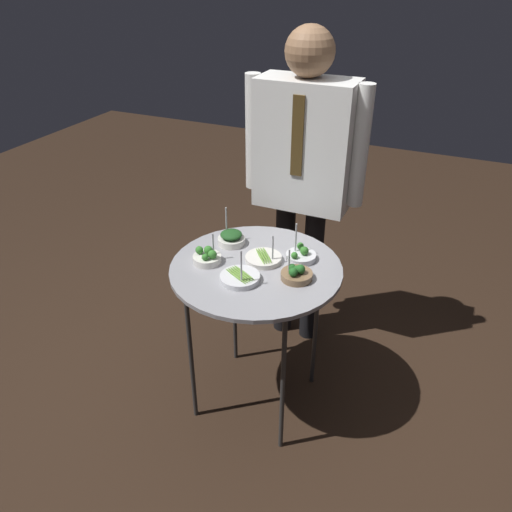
{
  "coord_description": "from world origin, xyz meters",
  "views": [
    {
      "loc": [
        0.71,
        -1.59,
        1.86
      ],
      "look_at": [
        0.0,
        0.0,
        0.81
      ],
      "focal_mm": 35.0,
      "sensor_mm": 36.0,
      "label": 1
    }
  ],
  "objects_px": {
    "bowl_asparagus_front_center": "(240,277)",
    "serving_cart": "(256,277)",
    "bowl_broccoli_front_right": "(296,274)",
    "bowl_asparagus_mid_left": "(264,258)",
    "bowl_spinach_far_rim": "(231,238)",
    "bowl_broccoli_center": "(301,255)",
    "bowl_broccoli_back_right": "(207,257)",
    "waiter_figure": "(304,161)"
  },
  "relations": [
    {
      "from": "bowl_broccoli_front_right",
      "to": "bowl_asparagus_front_center",
      "type": "distance_m",
      "value": 0.22
    },
    {
      "from": "bowl_asparagus_front_center",
      "to": "bowl_broccoli_back_right",
      "type": "xyz_separation_m",
      "value": [
        -0.18,
        0.07,
        0.01
      ]
    },
    {
      "from": "bowl_broccoli_front_right",
      "to": "bowl_asparagus_front_center",
      "type": "relative_size",
      "value": 0.79
    },
    {
      "from": "bowl_broccoli_front_right",
      "to": "waiter_figure",
      "type": "xyz_separation_m",
      "value": [
        -0.19,
        0.58,
        0.25
      ]
    },
    {
      "from": "bowl_asparagus_mid_left",
      "to": "bowl_broccoli_front_right",
      "type": "height_order",
      "value": "bowl_asparagus_mid_left"
    },
    {
      "from": "bowl_asparagus_front_center",
      "to": "waiter_figure",
      "type": "relative_size",
      "value": 0.1
    },
    {
      "from": "bowl_asparagus_front_center",
      "to": "serving_cart",
      "type": "bearing_deg",
      "value": 82.44
    },
    {
      "from": "bowl_asparagus_mid_left",
      "to": "bowl_broccoli_back_right",
      "type": "xyz_separation_m",
      "value": [
        -0.21,
        -0.1,
        0.01
      ]
    },
    {
      "from": "serving_cart",
      "to": "bowl_broccoli_front_right",
      "type": "height_order",
      "value": "bowl_broccoli_front_right"
    },
    {
      "from": "bowl_asparagus_mid_left",
      "to": "bowl_asparagus_front_center",
      "type": "xyz_separation_m",
      "value": [
        -0.03,
        -0.17,
        0.0
      ]
    },
    {
      "from": "bowl_broccoli_center",
      "to": "bowl_broccoli_front_right",
      "type": "relative_size",
      "value": 1.22
    },
    {
      "from": "bowl_asparagus_front_center",
      "to": "bowl_broccoli_back_right",
      "type": "height_order",
      "value": "bowl_asparagus_front_center"
    },
    {
      "from": "bowl_asparagus_front_center",
      "to": "bowl_broccoli_front_right",
      "type": "bearing_deg",
      "value": 26.61
    },
    {
      "from": "bowl_spinach_far_rim",
      "to": "bowl_asparagus_front_center",
      "type": "height_order",
      "value": "bowl_spinach_far_rim"
    },
    {
      "from": "bowl_asparagus_mid_left",
      "to": "bowl_broccoli_front_right",
      "type": "distance_m",
      "value": 0.19
    },
    {
      "from": "bowl_broccoli_front_right",
      "to": "waiter_figure",
      "type": "bearing_deg",
      "value": 107.85
    },
    {
      "from": "bowl_asparagus_mid_left",
      "to": "waiter_figure",
      "type": "xyz_separation_m",
      "value": [
        -0.01,
        0.51,
        0.26
      ]
    },
    {
      "from": "bowl_spinach_far_rim",
      "to": "bowl_asparagus_mid_left",
      "type": "height_order",
      "value": "bowl_spinach_far_rim"
    },
    {
      "from": "waiter_figure",
      "to": "serving_cart",
      "type": "bearing_deg",
      "value": -89.7
    },
    {
      "from": "serving_cart",
      "to": "bowl_broccoli_back_right",
      "type": "bearing_deg",
      "value": -165.52
    },
    {
      "from": "waiter_figure",
      "to": "bowl_broccoli_back_right",
      "type": "bearing_deg",
      "value": -107.84
    },
    {
      "from": "bowl_broccoli_front_right",
      "to": "bowl_asparagus_mid_left",
      "type": "bearing_deg",
      "value": 157.3
    },
    {
      "from": "bowl_asparagus_mid_left",
      "to": "bowl_broccoli_center",
      "type": "relative_size",
      "value": 1.0
    },
    {
      "from": "serving_cart",
      "to": "bowl_asparagus_front_center",
      "type": "bearing_deg",
      "value": -97.56
    },
    {
      "from": "waiter_figure",
      "to": "bowl_broccoli_front_right",
      "type": "bearing_deg",
      "value": -72.15
    },
    {
      "from": "serving_cart",
      "to": "bowl_asparagus_mid_left",
      "type": "xyz_separation_m",
      "value": [
        0.01,
        0.05,
        0.07
      ]
    },
    {
      "from": "bowl_asparagus_front_center",
      "to": "bowl_broccoli_back_right",
      "type": "relative_size",
      "value": 1.27
    },
    {
      "from": "serving_cart",
      "to": "waiter_figure",
      "type": "xyz_separation_m",
      "value": [
        -0.0,
        0.56,
        0.32
      ]
    },
    {
      "from": "bowl_spinach_far_rim",
      "to": "waiter_figure",
      "type": "distance_m",
      "value": 0.53
    },
    {
      "from": "bowl_asparagus_mid_left",
      "to": "waiter_figure",
      "type": "relative_size",
      "value": 0.1
    },
    {
      "from": "serving_cart",
      "to": "bowl_broccoli_front_right",
      "type": "bearing_deg",
      "value": -6.08
    },
    {
      "from": "bowl_broccoli_center",
      "to": "bowl_broccoli_front_right",
      "type": "bearing_deg",
      "value": -76.9
    },
    {
      "from": "bowl_asparagus_mid_left",
      "to": "bowl_broccoli_center",
      "type": "height_order",
      "value": "bowl_broccoli_center"
    },
    {
      "from": "waiter_figure",
      "to": "bowl_asparagus_front_center",
      "type": "bearing_deg",
      "value": -91.09
    },
    {
      "from": "bowl_broccoli_back_right",
      "to": "bowl_asparagus_front_center",
      "type": "bearing_deg",
      "value": -20.27
    },
    {
      "from": "serving_cart",
      "to": "bowl_spinach_far_rim",
      "type": "relative_size",
      "value": 4.59
    },
    {
      "from": "bowl_broccoli_center",
      "to": "bowl_asparagus_front_center",
      "type": "xyz_separation_m",
      "value": [
        -0.17,
        -0.25,
        -0.01
      ]
    },
    {
      "from": "bowl_broccoli_center",
      "to": "waiter_figure",
      "type": "distance_m",
      "value": 0.52
    },
    {
      "from": "bowl_broccoli_center",
      "to": "bowl_asparagus_front_center",
      "type": "bearing_deg",
      "value": -123.37
    },
    {
      "from": "bowl_spinach_far_rim",
      "to": "bowl_asparagus_mid_left",
      "type": "bearing_deg",
      "value": -21.76
    },
    {
      "from": "bowl_spinach_far_rim",
      "to": "bowl_broccoli_front_right",
      "type": "bearing_deg",
      "value": -22.21
    },
    {
      "from": "serving_cart",
      "to": "bowl_asparagus_front_center",
      "type": "xyz_separation_m",
      "value": [
        -0.02,
        -0.12,
        0.07
      ]
    }
  ]
}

